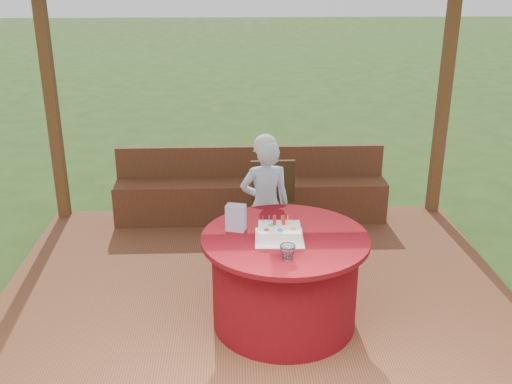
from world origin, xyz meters
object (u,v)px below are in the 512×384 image
Objects in this scene: chair at (274,202)px; gift_bag at (236,218)px; elderly_woman at (265,203)px; table at (285,279)px; bench at (251,196)px; drinking_glass at (288,252)px; birthday_cake at (279,232)px.

gift_bag is (-0.38, -1.21, 0.37)m from chair.
elderly_woman is 0.87m from gift_bag.
table is 6.19× the size of gift_bag.
bench is 2.55m from drinking_glass.
table is at bearing -90.29° from chair.
bench is at bearing 94.65° from elderly_woman.
elderly_woman reaches higher than table.
bench is at bearing 94.19° from drinking_glass.
birthday_cake is (0.15, -2.14, 0.55)m from bench.
elderly_woman is at bearing 87.17° from gift_bag.
bench is 7.93× the size of birthday_cake.
drinking_glass is (0.36, -0.51, -0.05)m from gift_bag.
chair is 7.75× the size of drinking_glass.
elderly_woman is 1.32m from drinking_glass.
chair is at bearing 89.71° from table.
drinking_glass is (-0.02, -0.38, 0.43)m from table.
elderly_woman is at bearing -85.35° from bench.
birthday_cake is at bearing -86.80° from elderly_woman.
birthday_cake is at bearing 95.43° from drinking_glass.
birthday_cake reaches higher than drinking_glass.
bench is 3.37× the size of chair.
bench is 26.11× the size of drinking_glass.
birthday_cake is at bearing -143.05° from table.
birthday_cake is at bearing -92.34° from chair.
chair is at bearing 89.20° from drinking_glass.
elderly_woman reaches higher than drinking_glass.
birthday_cake is at bearing -86.01° from bench.
bench is 2.32× the size of table.
table is 0.98m from elderly_woman.
elderly_woman reaches higher than bench.
gift_bag is at bearing -95.12° from bench.
bench is 1.24m from elderly_woman.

